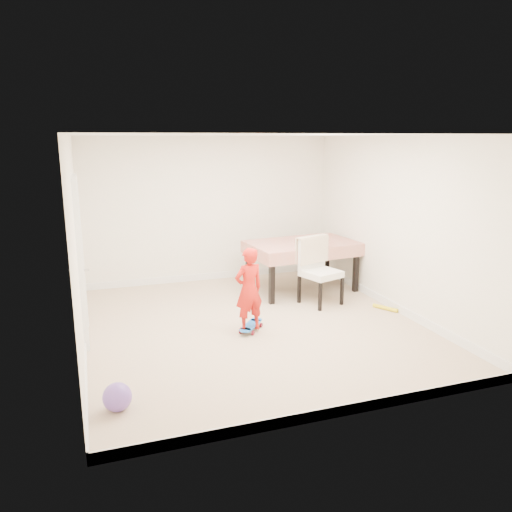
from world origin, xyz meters
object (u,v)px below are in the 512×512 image
object	(u,v)px
child	(249,292)
balloon	(117,397)
dining_table	(302,266)
skateboard	(251,327)
dining_chair	(321,271)

from	to	relation	value
child	balloon	distance (m)	2.38
dining_table	balloon	distance (m)	4.47
dining_table	child	size ratio (longest dim) A/B	1.57
skateboard	dining_chair	bearing A→B (deg)	-23.12
dining_table	child	bearing A→B (deg)	-138.70
dining_table	skateboard	bearing A→B (deg)	-138.84
dining_table	balloon	size ratio (longest dim) A/B	6.39
dining_chair	child	distance (m)	1.63
dining_table	child	world-z (taller)	child
skateboard	balloon	xyz separation A→B (m)	(-1.86, -1.54, 0.10)
dining_table	balloon	world-z (taller)	dining_table
skateboard	balloon	size ratio (longest dim) A/B	2.03
dining_table	dining_chair	bearing A→B (deg)	-96.86
balloon	skateboard	bearing A→B (deg)	39.58
dining_table	balloon	xyz separation A→B (m)	(-3.27, -3.03, -0.28)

